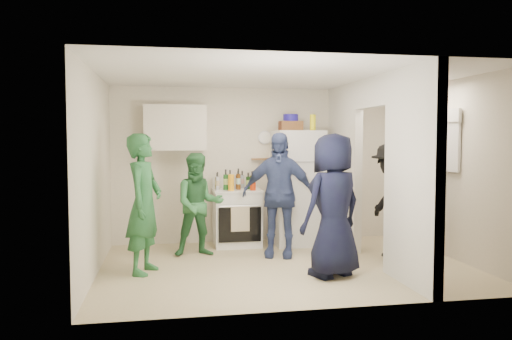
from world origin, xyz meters
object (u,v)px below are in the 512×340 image
(blue_bowl, at_px, (291,118))
(person_denim, at_px, (278,195))
(person_green_center, at_px, (199,204))
(person_navy, at_px, (333,205))
(fridge, at_px, (297,188))
(person_green_left, at_px, (144,204))
(stove, at_px, (237,217))
(person_nook, at_px, (392,200))
(yellow_cup_stack_top, at_px, (313,123))
(wicker_basket, at_px, (291,126))

(blue_bowl, xyz_separation_m, person_denim, (-0.39, -0.83, -1.13))
(person_green_center, height_order, person_navy, person_navy)
(fridge, xyz_separation_m, person_green_left, (-2.33, -1.35, -0.03))
(blue_bowl, height_order, person_green_center, blue_bowl)
(stove, distance_m, fridge, 1.07)
(fridge, height_order, person_green_left, fridge)
(person_green_left, height_order, person_nook, person_green_left)
(yellow_cup_stack_top, distance_m, person_navy, 2.12)
(blue_bowl, bearing_deg, person_green_left, -147.80)
(fridge, distance_m, blue_bowl, 1.11)
(stove, bearing_deg, fridge, -1.78)
(wicker_basket, distance_m, person_green_left, 2.82)
(blue_bowl, relative_size, person_green_left, 0.14)
(person_green_center, xyz_separation_m, person_denim, (1.11, -0.24, 0.15))
(blue_bowl, relative_size, yellow_cup_stack_top, 0.96)
(blue_bowl, bearing_deg, person_nook, -46.89)
(wicker_basket, xyz_separation_m, blue_bowl, (0.00, 0.00, 0.13))
(blue_bowl, xyz_separation_m, yellow_cup_stack_top, (0.32, -0.15, -0.08))
(blue_bowl, distance_m, person_nook, 2.07)
(person_green_left, relative_size, person_navy, 1.00)
(wicker_basket, height_order, blue_bowl, blue_bowl)
(stove, height_order, person_navy, person_navy)
(fridge, relative_size, person_green_left, 1.04)
(blue_bowl, height_order, person_denim, blue_bowl)
(stove, xyz_separation_m, person_denim, (0.48, -0.81, 0.44))
(stove, bearing_deg, person_nook, -30.96)
(fridge, distance_m, person_navy, 1.92)
(fridge, height_order, person_green_center, fridge)
(person_denim, xyz_separation_m, person_nook, (1.54, -0.41, -0.07))
(blue_bowl, xyz_separation_m, person_nook, (1.15, -1.23, -1.20))
(person_green_left, bearing_deg, blue_bowl, -38.26)
(person_green_left, height_order, person_denim, person_denim)
(person_green_center, relative_size, person_navy, 0.85)
(stove, relative_size, blue_bowl, 3.71)
(wicker_basket, height_order, person_nook, wicker_basket)
(stove, height_order, blue_bowl, blue_bowl)
(person_green_center, bearing_deg, stove, 37.64)
(fridge, height_order, blue_bowl, blue_bowl)
(yellow_cup_stack_top, relative_size, person_navy, 0.14)
(person_green_left, relative_size, person_green_center, 1.18)
(wicker_basket, height_order, person_green_center, wicker_basket)
(fridge, height_order, yellow_cup_stack_top, yellow_cup_stack_top)
(blue_bowl, bearing_deg, person_denim, -115.06)
(stove, distance_m, person_navy, 2.19)
(person_navy, bearing_deg, person_green_left, -38.99)
(yellow_cup_stack_top, bearing_deg, person_nook, -52.41)
(yellow_cup_stack_top, bearing_deg, person_navy, -98.82)
(blue_bowl, height_order, person_nook, blue_bowl)
(blue_bowl, bearing_deg, stove, -178.68)
(fridge, bearing_deg, blue_bowl, 153.43)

